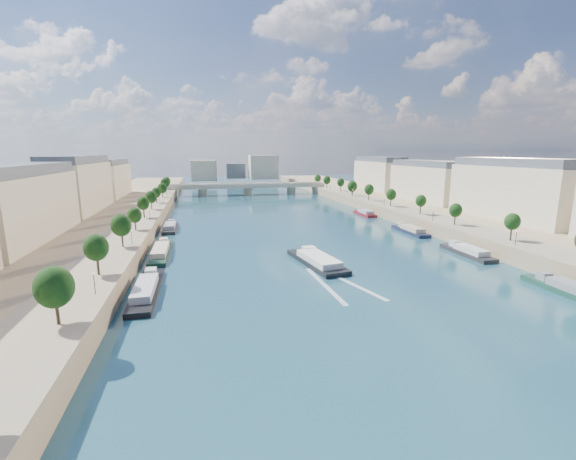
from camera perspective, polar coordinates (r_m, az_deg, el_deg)
name	(u,v)px	position (r m, az deg, el deg)	size (l,w,h in m)	color
ground	(289,232)	(150.01, 0.16, -0.30)	(700.00, 700.00, 0.00)	#0D2B3B
quay_left	(88,234)	(151.17, -27.52, -0.57)	(44.00, 520.00, 5.00)	#9E8460
quay_right	(453,219)	(179.51, 23.19, 1.55)	(44.00, 520.00, 5.00)	#9E8460
pave_left	(133,225)	(147.49, -21.98, 0.64)	(14.00, 520.00, 0.10)	gray
pave_right	(421,214)	(170.80, 19.16, 2.24)	(14.00, 520.00, 0.10)	gray
trees_left	(139,209)	(148.27, -21.26, 2.88)	(4.80, 268.80, 8.26)	#382B1E
trees_right	(406,198)	(177.56, 17.04, 4.48)	(4.80, 268.80, 8.26)	#382B1E
lamps_left	(142,222)	(136.59, -20.86, 1.07)	(0.36, 200.36, 4.28)	black
lamps_right	(406,206)	(172.36, 17.08, 3.38)	(0.36, 200.36, 4.28)	black
buildings_left	(54,192)	(164.39, -31.32, 4.86)	(16.00, 226.00, 23.20)	#C3B096
buildings_right	(464,183)	(195.16, 24.59, 6.31)	(16.00, 226.00, 23.20)	#C3B096
skyline	(240,169)	(364.76, -7.10, 8.98)	(79.00, 42.00, 22.00)	#C3B096
bridge	(248,188)	(280.28, -5.96, 6.27)	(112.00, 12.00, 8.15)	#C1B79E
tour_barge	(317,261)	(107.85, 4.31, -4.59)	(11.43, 26.68, 3.64)	black
wake	(337,284)	(93.11, 7.30, -7.91)	(11.71, 26.03, 0.04)	silver
moored_barges_left	(153,274)	(102.87, -19.41, -6.11)	(5.00, 156.10, 3.60)	#182236
moored_barges_right	(476,255)	(126.27, 26.09, -3.41)	(5.00, 166.17, 3.60)	black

